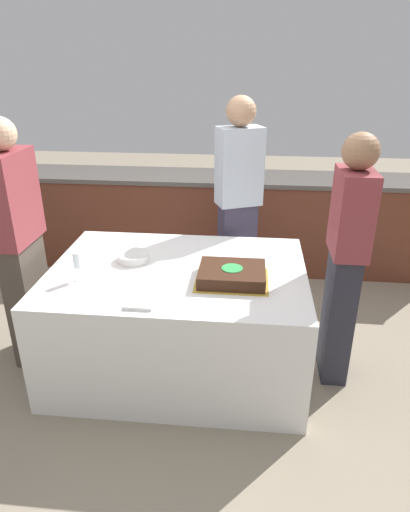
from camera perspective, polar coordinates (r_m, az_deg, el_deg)
ground_plane at (r=3.31m, az=-3.13°, el=-13.07°), size 14.00×14.00×0.00m
back_counter at (r=4.56m, az=-0.10°, el=4.49°), size 4.40×0.58×0.92m
dining_table at (r=3.10m, az=-3.28°, el=-7.71°), size 1.64×1.19×0.73m
cake at (r=2.76m, az=3.39°, el=-2.32°), size 0.44×0.37×0.09m
plate_stack at (r=3.06m, az=-8.94°, el=-0.14°), size 0.21×0.21×0.05m
wine_glass at (r=2.83m, az=-15.71°, el=-0.70°), size 0.06×0.06×0.18m
side_plate_near_cake at (r=3.08m, az=2.33°, el=-0.14°), size 0.21×0.21×0.00m
utensil_pile at (r=2.54m, az=-8.18°, el=-5.95°), size 0.16×0.12×0.02m
person_cutting_cake at (r=3.58m, az=4.16°, el=6.49°), size 0.38×0.31×1.72m
person_seated_left at (r=3.20m, az=-22.22°, el=1.40°), size 0.20×0.41×1.66m
person_seated_right at (r=2.91m, az=17.16°, el=-0.47°), size 0.21×0.34×1.61m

